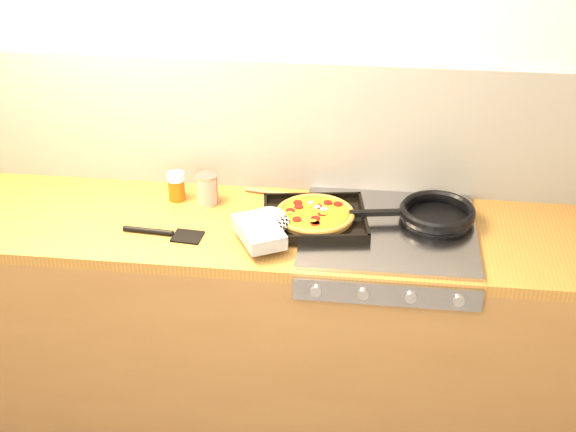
# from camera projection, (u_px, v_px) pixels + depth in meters

# --- Properties ---
(room_shell) EXTENTS (3.20, 3.20, 3.20)m
(room_shell) POSITION_uv_depth(u_px,v_px,m) (271.00, 126.00, 2.95)
(room_shell) COLOR white
(room_shell) RESTS_ON ground
(counter_run) EXTENTS (3.20, 0.62, 0.90)m
(counter_run) POSITION_uv_depth(u_px,v_px,m) (263.00, 326.00, 3.05)
(counter_run) COLOR brown
(counter_run) RESTS_ON ground
(stovetop) EXTENTS (0.60, 0.56, 0.02)m
(stovetop) POSITION_uv_depth(u_px,v_px,m) (389.00, 230.00, 2.78)
(stovetop) COLOR #98979C
(stovetop) RESTS_ON counter_run
(pizza_on_tray) EXTENTS (0.48, 0.46, 0.06)m
(pizza_on_tray) POSITION_uv_depth(u_px,v_px,m) (299.00, 219.00, 2.78)
(pizza_on_tray) COLOR black
(pizza_on_tray) RESTS_ON stovetop
(frying_pan) EXTENTS (0.46, 0.31, 0.04)m
(frying_pan) POSITION_uv_depth(u_px,v_px,m) (435.00, 214.00, 2.81)
(frying_pan) COLOR black
(frying_pan) RESTS_ON stovetop
(tomato_can) EXTENTS (0.10, 0.10, 0.12)m
(tomato_can) POSITION_uv_depth(u_px,v_px,m) (207.00, 189.00, 2.93)
(tomato_can) COLOR #B0150E
(tomato_can) RESTS_ON counter_run
(juice_glass) EXTENTS (0.08, 0.08, 0.11)m
(juice_glass) POSITION_uv_depth(u_px,v_px,m) (176.00, 186.00, 2.96)
(juice_glass) COLOR #C6460B
(juice_glass) RESTS_ON counter_run
(wooden_spoon) EXTENTS (0.30, 0.08, 0.02)m
(wooden_spoon) POSITION_uv_depth(u_px,v_px,m) (291.00, 195.00, 2.99)
(wooden_spoon) COLOR #9A6441
(wooden_spoon) RESTS_ON counter_run
(black_spatula) EXTENTS (0.28, 0.09, 0.02)m
(black_spatula) POSITION_uv_depth(u_px,v_px,m) (164.00, 233.00, 2.76)
(black_spatula) COLOR black
(black_spatula) RESTS_ON counter_run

